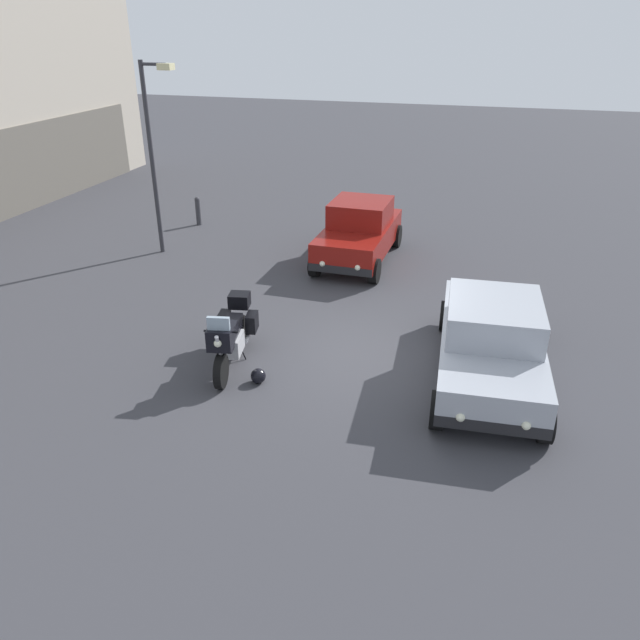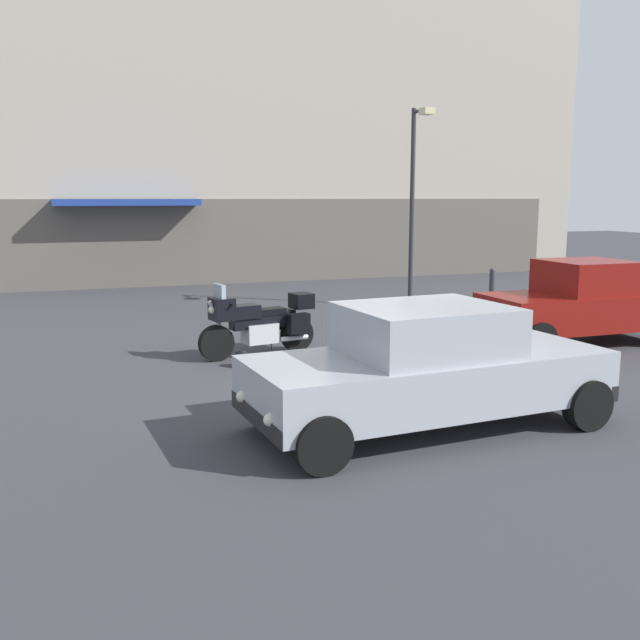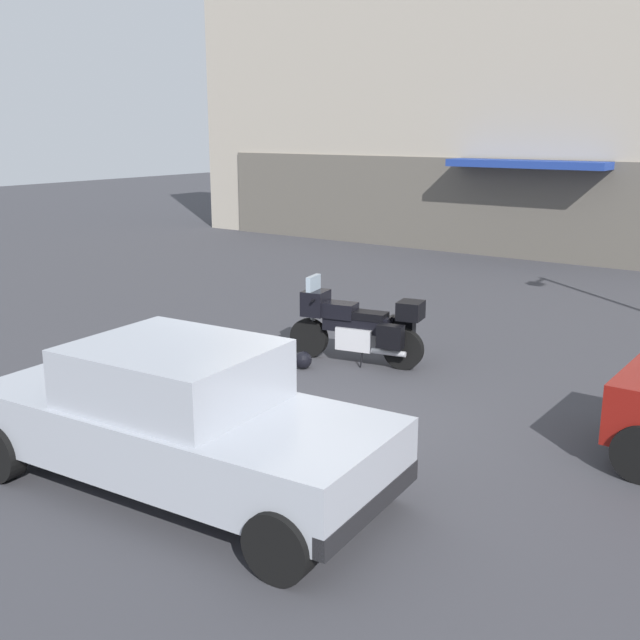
{
  "view_description": "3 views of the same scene",
  "coord_description": "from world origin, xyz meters",
  "views": [
    {
      "loc": [
        -10.43,
        -2.21,
        6.04
      ],
      "look_at": [
        -0.33,
        0.79,
        0.86
      ],
      "focal_mm": 34.69,
      "sensor_mm": 36.0,
      "label": 1
    },
    {
      "loc": [
        -4.19,
        -10.02,
        2.86
      ],
      "look_at": [
        -0.26,
        1.01,
        0.84
      ],
      "focal_mm": 40.16,
      "sensor_mm": 36.0,
      "label": 2
    },
    {
      "loc": [
        5.32,
        -7.45,
        3.66
      ],
      "look_at": [
        -0.72,
        1.04,
        1.02
      ],
      "focal_mm": 42.65,
      "sensor_mm": 36.0,
      "label": 3
    }
  ],
  "objects": [
    {
      "name": "ground_plane",
      "position": [
        0.0,
        0.0,
        0.0
      ],
      "size": [
        80.0,
        80.0,
        0.0
      ],
      "primitive_type": "plane",
      "color": "#38383D"
    },
    {
      "name": "motorcycle",
      "position": [
        -0.93,
        2.38,
        0.62
      ],
      "size": [
        2.25,
        0.97,
        1.36
      ],
      "rotation": [
        0.0,
        0.0,
        3.33
      ],
      "color": "black",
      "rests_on": "ground"
    },
    {
      "name": "helmet",
      "position": [
        -1.46,
        1.63,
        0.14
      ],
      "size": [
        0.28,
        0.28,
        0.28
      ],
      "primitive_type": "sphere",
      "color": "black",
      "rests_on": "ground"
    },
    {
      "name": "car_sedan_far",
      "position": [
        -0.06,
        -2.37,
        0.78
      ],
      "size": [
        4.67,
        2.2,
        1.56
      ],
      "rotation": [
        0.0,
        0.0,
        3.21
      ],
      "color": "#9EA3AD",
      "rests_on": "ground"
    }
  ]
}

